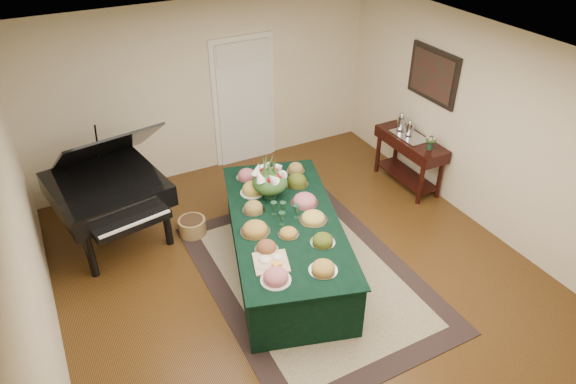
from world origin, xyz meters
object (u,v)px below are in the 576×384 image
floral_centerpiece (270,178)px  mahogany_sideboard (410,149)px  grand_piano (108,188)px  buffet_table (285,243)px

floral_centerpiece → mahogany_sideboard: (2.51, 0.32, -0.37)m
grand_piano → mahogany_sideboard: 4.38m
buffet_table → mahogany_sideboard: 2.72m
mahogany_sideboard → floral_centerpiece: bearing=-172.8°
floral_centerpiece → buffet_table: bearing=-96.2°
floral_centerpiece → grand_piano: grand_piano is taller
grand_piano → floral_centerpiece: bearing=-29.5°
buffet_table → grand_piano: grand_piano is taller
grand_piano → mahogany_sideboard: grand_piano is taller
buffet_table → mahogany_sideboard: mahogany_sideboard is taller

